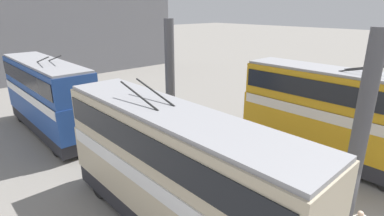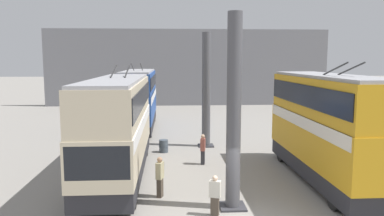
{
  "view_description": "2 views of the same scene",
  "coord_description": "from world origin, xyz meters",
  "px_view_note": "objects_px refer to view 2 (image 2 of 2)",
  "views": [
    {
      "loc": [
        -1.5,
        10.91,
        8.19
      ],
      "look_at": [
        11.38,
        -0.97,
        2.3
      ],
      "focal_mm": 28.0,
      "sensor_mm": 36.0,
      "label": 1
    },
    {
      "loc": [
        -12.51,
        2.49,
        5.83
      ],
      "look_at": [
        12.56,
        0.93,
        2.58
      ],
      "focal_mm": 35.0,
      "sensor_mm": 36.0,
      "label": 2
    }
  ],
  "objects_px": {
    "bus_right_near": "(118,121)",
    "oil_drum": "(164,146)",
    "bus_right_far": "(139,96)",
    "person_aisle_foreground": "(215,195)",
    "bus_left_near": "(328,121)",
    "person_by_right_row": "(160,176)",
    "person_aisle_midway": "(203,149)"
  },
  "relations": [
    {
      "from": "person_aisle_midway",
      "to": "oil_drum",
      "type": "distance_m",
      "value": 3.7
    },
    {
      "from": "bus_right_near",
      "to": "oil_drum",
      "type": "xyz_separation_m",
      "value": [
        4.8,
        -2.17,
        -2.41
      ]
    },
    {
      "from": "bus_left_near",
      "to": "bus_right_near",
      "type": "xyz_separation_m",
      "value": [
        1.39,
        10.02,
        -0.11
      ]
    },
    {
      "from": "person_by_right_row",
      "to": "oil_drum",
      "type": "xyz_separation_m",
      "value": [
        7.81,
        -0.05,
        -0.53
      ]
    },
    {
      "from": "person_aisle_midway",
      "to": "person_by_right_row",
      "type": "bearing_deg",
      "value": -102.14
    },
    {
      "from": "bus_left_near",
      "to": "person_aisle_foreground",
      "type": "xyz_separation_m",
      "value": [
        -3.65,
        5.81,
        -2.11
      ]
    },
    {
      "from": "person_aisle_foreground",
      "to": "person_by_right_row",
      "type": "bearing_deg",
      "value": 65.62
    },
    {
      "from": "bus_left_near",
      "to": "person_by_right_row",
      "type": "height_order",
      "value": "bus_left_near"
    },
    {
      "from": "bus_right_near",
      "to": "person_aisle_foreground",
      "type": "bearing_deg",
      "value": -140.1
    },
    {
      "from": "person_aisle_foreground",
      "to": "person_by_right_row",
      "type": "relative_size",
      "value": 0.88
    },
    {
      "from": "bus_right_near",
      "to": "oil_drum",
      "type": "bearing_deg",
      "value": -24.27
    },
    {
      "from": "bus_right_near",
      "to": "person_aisle_midway",
      "type": "relative_size",
      "value": 6.53
    },
    {
      "from": "bus_right_far",
      "to": "oil_drum",
      "type": "bearing_deg",
      "value": -165.43
    },
    {
      "from": "person_aisle_midway",
      "to": "bus_right_far",
      "type": "bearing_deg",
      "value": 124.18
    },
    {
      "from": "bus_left_near",
      "to": "oil_drum",
      "type": "height_order",
      "value": "bus_left_near"
    },
    {
      "from": "person_aisle_foreground",
      "to": "oil_drum",
      "type": "height_order",
      "value": "person_aisle_foreground"
    },
    {
      "from": "person_aisle_midway",
      "to": "person_by_right_row",
      "type": "height_order",
      "value": "person_by_right_row"
    },
    {
      "from": "person_aisle_foreground",
      "to": "person_aisle_midway",
      "type": "bearing_deg",
      "value": 18.14
    },
    {
      "from": "person_aisle_foreground",
      "to": "person_by_right_row",
      "type": "distance_m",
      "value": 2.93
    },
    {
      "from": "person_aisle_midway",
      "to": "person_aisle_foreground",
      "type": "xyz_separation_m",
      "value": [
        -6.94,
        0.18,
        -0.09
      ]
    },
    {
      "from": "bus_right_far",
      "to": "bus_right_near",
      "type": "bearing_deg",
      "value": 180.0
    },
    {
      "from": "oil_drum",
      "to": "bus_left_near",
      "type": "bearing_deg",
      "value": -128.25
    },
    {
      "from": "bus_right_far",
      "to": "person_aisle_foreground",
      "type": "distance_m",
      "value": 18.77
    },
    {
      "from": "person_aisle_midway",
      "to": "person_aisle_foreground",
      "type": "height_order",
      "value": "person_aisle_midway"
    },
    {
      "from": "person_aisle_foreground",
      "to": "oil_drum",
      "type": "xyz_separation_m",
      "value": [
        9.85,
        2.05,
        -0.41
      ]
    },
    {
      "from": "bus_left_near",
      "to": "person_by_right_row",
      "type": "relative_size",
      "value": 5.7
    },
    {
      "from": "oil_drum",
      "to": "bus_right_far",
      "type": "bearing_deg",
      "value": 14.57
    },
    {
      "from": "bus_right_far",
      "to": "person_by_right_row",
      "type": "distance_m",
      "value": 16.39
    },
    {
      "from": "person_aisle_midway",
      "to": "bus_right_near",
      "type": "bearing_deg",
      "value": -143.83
    },
    {
      "from": "bus_right_near",
      "to": "oil_drum",
      "type": "height_order",
      "value": "bus_right_near"
    },
    {
      "from": "bus_right_near",
      "to": "oil_drum",
      "type": "relative_size",
      "value": 13.9
    },
    {
      "from": "bus_right_far",
      "to": "person_by_right_row",
      "type": "bearing_deg",
      "value": -172.54
    }
  ]
}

